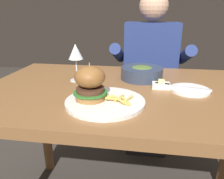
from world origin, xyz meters
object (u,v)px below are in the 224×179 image
soup_bowl (142,73)px  table_knife (177,86)px  main_plate (105,102)px  burger_sandwich (90,83)px  diner_person (149,82)px  bread_plate (190,90)px  butter_dish (161,85)px  wine_glass (76,53)px

soup_bowl → table_knife: bearing=-40.9°
main_plate → burger_sandwich: bearing=177.8°
burger_sandwich → diner_person: size_ratio=0.11×
bread_plate → table_knife: table_knife is taller
butter_dish → wine_glass: bearing=173.2°
table_knife → butter_dish: bearing=169.6°
wine_glass → butter_dish: (0.39, -0.05, -0.12)m
burger_sandwich → wine_glass: (-0.13, 0.25, 0.06)m
bread_plate → table_knife: bearing=167.7°
main_plate → table_knife: table_knife is taller
bread_plate → diner_person: diner_person is taller
bread_plate → soup_bowl: 0.25m
burger_sandwich → bread_plate: (0.37, 0.18, -0.07)m
burger_sandwich → soup_bowl: bearing=61.8°
main_plate → wine_glass: wine_glass is taller
table_knife → diner_person: bearing=98.9°
bread_plate → butter_dish: bearing=168.8°
main_plate → diner_person: 0.87m
burger_sandwich → wine_glass: 0.29m
diner_person → main_plate: bearing=-101.6°
burger_sandwich → bread_plate: size_ratio=0.83×
wine_glass → butter_dish: bearing=-6.8°
main_plate → soup_bowl: bearing=69.8°
wine_glass → butter_dish: 0.41m
wine_glass → soup_bowl: wine_glass is taller
table_knife → bread_plate: bearing=-12.3°
table_knife → burger_sandwich: bearing=-149.5°
table_knife → diner_person: diner_person is taller
wine_glass → table_knife: bearing=-7.3°
butter_dish → soup_bowl: (-0.09, 0.12, 0.02)m
burger_sandwich → table_knife: bearing=30.5°
main_plate → diner_person: (0.17, 0.83, -0.18)m
wine_glass → diner_person: bearing=58.9°
main_plate → diner_person: size_ratio=0.24×
main_plate → wine_glass: bearing=125.7°
butter_dish → main_plate: bearing=-135.0°
butter_dish → soup_bowl: bearing=125.9°
main_plate → butter_dish: butter_dish is taller
wine_glass → main_plate: bearing=-54.3°
bread_plate → soup_bowl: (-0.20, 0.14, 0.03)m
diner_person → burger_sandwich: bearing=-105.1°
burger_sandwich → bread_plate: burger_sandwich is taller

